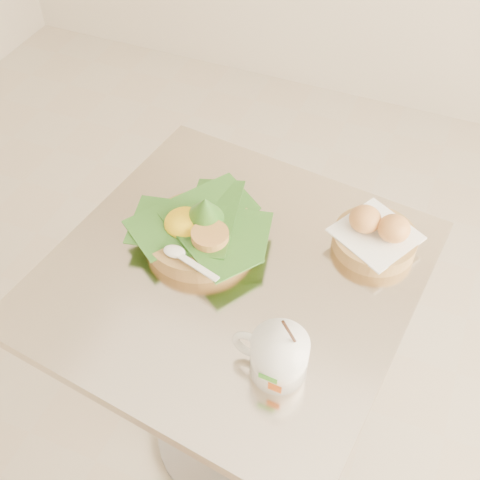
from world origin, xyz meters
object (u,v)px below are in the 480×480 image
at_px(cafe_table, 233,332).
at_px(rice_basket, 200,229).
at_px(bread_basket, 376,235).
at_px(coffee_mug, 278,355).

bearing_deg(cafe_table, rice_basket, 151.69).
bearing_deg(rice_basket, bread_basket, 20.50).
height_order(rice_basket, coffee_mug, coffee_mug).
distance_m(cafe_table, bread_basket, 0.39).
xyz_separation_m(rice_basket, coffee_mug, (0.25, -0.22, 0.01)).
bearing_deg(bread_basket, coffee_mug, -103.90).
xyz_separation_m(bread_basket, coffee_mug, (-0.09, -0.35, 0.01)).
xyz_separation_m(rice_basket, bread_basket, (0.34, 0.13, -0.01)).
relative_size(rice_basket, coffee_mug, 1.66).
bearing_deg(rice_basket, coffee_mug, -41.76).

